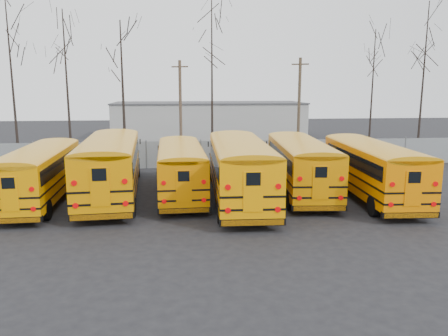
{
  "coord_description": "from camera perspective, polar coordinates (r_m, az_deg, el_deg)",
  "views": [
    {
      "loc": [
        -1.6,
        -20.14,
        5.97
      ],
      "look_at": [
        0.81,
        3.06,
        1.6
      ],
      "focal_mm": 35.0,
      "sensor_mm": 36.0,
      "label": 1
    }
  ],
  "objects": [
    {
      "name": "bus_c",
      "position": [
        24.17,
        -5.69,
        0.4
      ],
      "size": [
        2.65,
        10.48,
        2.92
      ],
      "rotation": [
        0.0,
        0.0,
        0.02
      ],
      "color": "black",
      "rests_on": "ground"
    },
    {
      "name": "fence",
      "position": [
        32.56,
        -3.06,
        1.82
      ],
      "size": [
        40.0,
        0.04,
        2.0
      ],
      "primitive_type": "cube",
      "color": "gray",
      "rests_on": "ground"
    },
    {
      "name": "tree_0",
      "position": [
        38.06,
        -25.92,
        9.99
      ],
      "size": [
        0.26,
        0.26,
        12.5
      ],
      "primitive_type": "cone",
      "color": "black",
      "rests_on": "ground"
    },
    {
      "name": "bus_a",
      "position": [
        24.53,
        -22.87,
        -0.19
      ],
      "size": [
        2.73,
        10.61,
        2.95
      ],
      "rotation": [
        0.0,
        0.0,
        0.03
      ],
      "color": "black",
      "rests_on": "ground"
    },
    {
      "name": "tree_1",
      "position": [
        35.94,
        -19.8,
        9.75
      ],
      "size": [
        0.26,
        0.26,
        11.63
      ],
      "primitive_type": "cone",
      "color": "black",
      "rests_on": "ground"
    },
    {
      "name": "distant_building",
      "position": [
        52.41,
        -1.99,
        6.26
      ],
      "size": [
        22.0,
        8.0,
        4.0
      ],
      "primitive_type": "cube",
      "color": "#A4A39F",
      "rests_on": "ground"
    },
    {
      "name": "bus_f",
      "position": [
        24.81,
        18.57,
        0.41
      ],
      "size": [
        3.12,
        11.17,
        3.09
      ],
      "rotation": [
        0.0,
        0.0,
        -0.05
      ],
      "color": "black",
      "rests_on": "ground"
    },
    {
      "name": "tree_2",
      "position": [
        35.68,
        -13.06,
        9.56
      ],
      "size": [
        0.26,
        0.26,
        10.97
      ],
      "primitive_type": "cone",
      "color": "black",
      "rests_on": "ground"
    },
    {
      "name": "bus_e",
      "position": [
        25.0,
        9.88,
        0.89
      ],
      "size": [
        3.44,
        11.26,
        3.11
      ],
      "rotation": [
        0.0,
        0.0,
        -0.08
      ],
      "color": "black",
      "rests_on": "ground"
    },
    {
      "name": "ground",
      "position": [
        21.06,
        -1.35,
        -5.86
      ],
      "size": [
        120.0,
        120.0,
        0.0
      ],
      "primitive_type": "plane",
      "color": "black",
      "rests_on": "ground"
    },
    {
      "name": "bus_b",
      "position": [
        24.31,
        -14.6,
        0.79
      ],
      "size": [
        3.51,
        12.16,
        3.36
      ],
      "rotation": [
        0.0,
        0.0,
        0.06
      ],
      "color": "black",
      "rests_on": "ground"
    },
    {
      "name": "utility_pole_right",
      "position": [
        39.44,
        9.77,
        8.08
      ],
      "size": [
        1.43,
        0.67,
        8.42
      ],
      "rotation": [
        0.0,
        0.0,
        -0.39
      ],
      "color": "#4A3B2A",
      "rests_on": "ground"
    },
    {
      "name": "tree_5",
      "position": [
        40.82,
        24.55,
        10.28
      ],
      "size": [
        0.26,
        0.26,
        12.8
      ],
      "primitive_type": "cone",
      "color": "black",
      "rests_on": "ground"
    },
    {
      "name": "tree_3",
      "position": [
        34.0,
        -1.58,
        11.09
      ],
      "size": [
        0.26,
        0.26,
        12.51
      ],
      "primitive_type": "cone",
      "color": "black",
      "rests_on": "ground"
    },
    {
      "name": "bus_d",
      "position": [
        22.78,
        2.05,
        0.45
      ],
      "size": [
        3.15,
        12.02,
        3.34
      ],
      "rotation": [
        0.0,
        0.0,
        -0.03
      ],
      "color": "black",
      "rests_on": "ground"
    },
    {
      "name": "utility_pole_left",
      "position": [
        37.82,
        -5.71,
        7.85
      ],
      "size": [
        1.4,
        0.58,
        8.14
      ],
      "rotation": [
        0.0,
        0.0,
        -0.34
      ],
      "color": "brown",
      "rests_on": "ground"
    },
    {
      "name": "tree_4",
      "position": [
        39.02,
        18.75,
        9.05
      ],
      "size": [
        0.26,
        0.26,
        10.57
      ],
      "primitive_type": "cone",
      "color": "black",
      "rests_on": "ground"
    }
  ]
}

